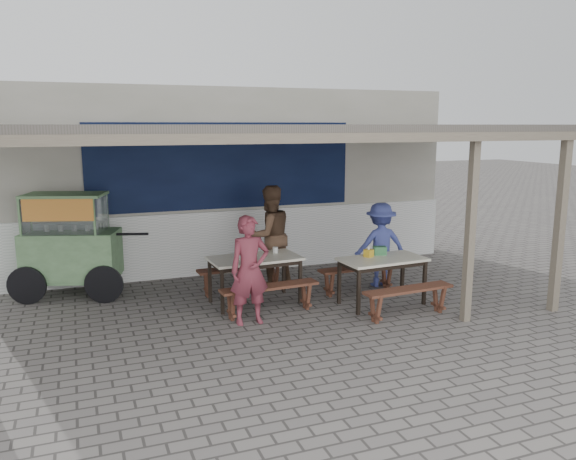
% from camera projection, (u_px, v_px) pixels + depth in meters
% --- Properties ---
extents(ground, '(60.00, 60.00, 0.00)m').
position_uv_depth(ground, '(292.00, 320.00, 8.18)').
color(ground, '#66605C').
rests_on(ground, ground).
extents(back_wall, '(9.00, 1.28, 3.50)m').
position_uv_depth(back_wall, '(227.00, 180.00, 11.15)').
color(back_wall, beige).
rests_on(back_wall, ground).
extents(warung_roof, '(9.00, 4.21, 2.81)m').
position_uv_depth(warung_roof, '(272.00, 131.00, 8.51)').
color(warung_roof, '#514B46').
rests_on(warung_roof, ground).
extents(table_left, '(1.46, 0.85, 0.75)m').
position_uv_depth(table_left, '(255.00, 262.00, 8.87)').
color(table_left, white).
rests_on(table_left, ground).
extents(bench_left_street, '(1.53, 0.37, 0.45)m').
position_uv_depth(bench_left_street, '(270.00, 293.00, 8.38)').
color(bench_left_street, brown).
rests_on(bench_left_street, ground).
extents(bench_left_wall, '(1.53, 0.37, 0.45)m').
position_uv_depth(bench_left_wall, '(242.00, 273.00, 9.48)').
color(bench_left_wall, brown).
rests_on(bench_left_wall, ground).
extents(table_right, '(1.37, 0.79, 0.75)m').
position_uv_depth(table_right, '(382.00, 263.00, 8.80)').
color(table_right, white).
rests_on(table_right, ground).
extents(bench_right_street, '(1.45, 0.37, 0.45)m').
position_uv_depth(bench_right_street, '(408.00, 295.00, 8.25)').
color(bench_right_street, brown).
rests_on(bench_right_street, ground).
extents(bench_right_wall, '(1.45, 0.37, 0.45)m').
position_uv_depth(bench_right_wall, '(359.00, 273.00, 9.49)').
color(bench_right_wall, brown).
rests_on(bench_right_wall, ground).
extents(vendor_cart, '(2.20, 1.29, 1.72)m').
position_uv_depth(vendor_cart, '(70.00, 241.00, 9.17)').
color(vendor_cart, '#6F9E69').
rests_on(vendor_cart, ground).
extents(patron_street_side, '(0.58, 0.38, 1.56)m').
position_uv_depth(patron_street_side, '(250.00, 270.00, 7.93)').
color(patron_street_side, brown).
rests_on(patron_street_side, ground).
extents(patron_wall_side, '(0.97, 0.82, 1.77)m').
position_uv_depth(patron_wall_side, '(270.00, 235.00, 9.88)').
color(patron_wall_side, brown).
rests_on(patron_wall_side, ground).
extents(patron_right_table, '(1.02, 0.67, 1.48)m').
position_uv_depth(patron_right_table, '(380.00, 245.00, 9.82)').
color(patron_right_table, '#404A9A').
rests_on(patron_right_table, ground).
extents(tissue_box, '(0.16, 0.16, 0.12)m').
position_uv_depth(tissue_box, '(369.00, 253.00, 8.86)').
color(tissue_box, gold).
rests_on(tissue_box, table_right).
extents(donation_box, '(0.23, 0.19, 0.14)m').
position_uv_depth(donation_box, '(380.00, 251.00, 9.01)').
color(donation_box, '#327242').
rests_on(donation_box, table_right).
extents(condiment_jar, '(0.09, 0.09, 0.10)m').
position_uv_depth(condiment_jar, '(275.00, 250.00, 9.14)').
color(condiment_jar, silver).
rests_on(condiment_jar, table_left).
extents(condiment_bowl, '(0.26, 0.26, 0.05)m').
position_uv_depth(condiment_bowl, '(240.00, 256.00, 8.78)').
color(condiment_bowl, silver).
rests_on(condiment_bowl, table_left).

